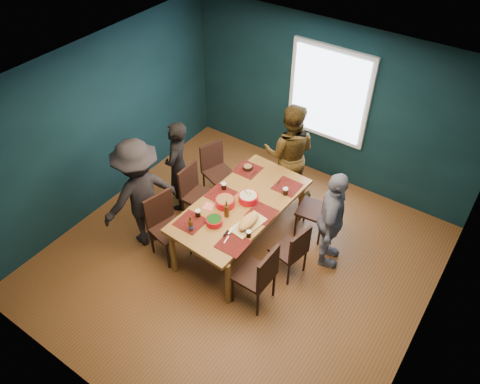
# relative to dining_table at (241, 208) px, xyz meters

# --- Properties ---
(room) EXTENTS (5.01, 5.01, 2.71)m
(room) POSITION_rel_dining_table_xyz_m (0.17, -0.03, 0.65)
(room) COLOR brown
(room) RESTS_ON ground
(dining_table) EXTENTS (1.16, 2.15, 0.80)m
(dining_table) POSITION_rel_dining_table_xyz_m (0.00, 0.00, 0.00)
(dining_table) COLOR #92602B
(dining_table) RESTS_ON floor
(chair_left_far) EXTENTS (0.54, 0.54, 0.94)m
(chair_left_far) POSITION_rel_dining_table_xyz_m (-0.99, 0.72, -0.17)
(chair_left_far) COLOR black
(chair_left_far) RESTS_ON floor
(chair_left_mid) EXTENTS (0.44, 0.44, 0.95)m
(chair_left_mid) POSITION_rel_dining_table_xyz_m (-0.91, 0.07, -0.17)
(chair_left_mid) COLOR black
(chair_left_mid) RESTS_ON floor
(chair_left_near) EXTENTS (0.54, 0.54, 1.00)m
(chair_left_near) POSITION_rel_dining_table_xyz_m (-0.81, -0.72, -0.14)
(chair_left_near) COLOR black
(chair_left_near) RESTS_ON floor
(chair_right_far) EXTENTS (0.49, 0.49, 0.97)m
(chair_right_far) POSITION_rel_dining_table_xyz_m (0.85, 0.80, -0.16)
(chair_right_far) COLOR black
(chair_right_far) RESTS_ON floor
(chair_right_mid) EXTENTS (0.47, 0.47, 0.89)m
(chair_right_mid) POSITION_rel_dining_table_xyz_m (0.91, -0.09, -0.21)
(chair_right_mid) COLOR black
(chair_right_mid) RESTS_ON floor
(chair_right_near) EXTENTS (0.46, 0.46, 1.00)m
(chair_right_near) POSITION_rel_dining_table_xyz_m (0.80, -0.73, -0.14)
(chair_right_near) COLOR black
(chair_right_near) RESTS_ON floor
(person_far_left) EXTENTS (0.55, 0.66, 1.54)m
(person_far_left) POSITION_rel_dining_table_xyz_m (-1.28, 0.16, 0.05)
(person_far_left) COLOR black
(person_far_left) RESTS_ON floor
(person_back) EXTENTS (1.02, 0.93, 1.71)m
(person_back) POSITION_rel_dining_table_xyz_m (0.00, 1.32, 0.13)
(person_back) COLOR black
(person_back) RESTS_ON floor
(person_right) EXTENTS (0.66, 0.99, 1.56)m
(person_right) POSITION_rel_dining_table_xyz_m (1.18, 0.42, 0.06)
(person_right) COLOR silver
(person_right) RESTS_ON floor
(person_near_left) EXTENTS (0.98, 1.28, 1.75)m
(person_near_left) POSITION_rel_dining_table_xyz_m (-1.22, -0.71, 0.15)
(person_near_left) COLOR black
(person_near_left) RESTS_ON floor
(bowl_salad) EXTENTS (0.27, 0.27, 0.11)m
(bowl_salad) POSITION_rel_dining_table_xyz_m (-0.17, -0.15, 0.13)
(bowl_salad) COLOR red
(bowl_salad) RESTS_ON dining_table
(bowl_dumpling) EXTENTS (0.27, 0.27, 0.25)m
(bowl_dumpling) POSITION_rel_dining_table_xyz_m (0.05, 0.10, 0.14)
(bowl_dumpling) COLOR red
(bowl_dumpling) RESTS_ON dining_table
(bowl_herbs) EXTENTS (0.22, 0.22, 0.10)m
(bowl_herbs) POSITION_rel_dining_table_xyz_m (-0.07, -0.52, 0.13)
(bowl_herbs) COLOR red
(bowl_herbs) RESTS_ON dining_table
(cutting_board) EXTENTS (0.32, 0.63, 0.14)m
(cutting_board) POSITION_rel_dining_table_xyz_m (0.32, -0.29, 0.14)
(cutting_board) COLOR #D8BA74
(cutting_board) RESTS_ON dining_table
(small_bowl) EXTENTS (0.15, 0.15, 0.06)m
(small_bowl) POSITION_rel_dining_table_xyz_m (-0.35, 0.69, 0.11)
(small_bowl) COLOR black
(small_bowl) RESTS_ON dining_table
(beer_bottle_a) EXTENTS (0.07, 0.07, 0.24)m
(beer_bottle_a) POSITION_rel_dining_table_xyz_m (-0.25, -0.79, 0.16)
(beer_bottle_a) COLOR #42220B
(beer_bottle_a) RESTS_ON dining_table
(beer_bottle_b) EXTENTS (0.07, 0.07, 0.26)m
(beer_bottle_b) POSITION_rel_dining_table_xyz_m (-0.02, -0.31, 0.18)
(beer_bottle_b) COLOR #42220B
(beer_bottle_b) RESTS_ON dining_table
(cola_glass_a) EXTENTS (0.08, 0.08, 0.10)m
(cola_glass_a) POSITION_rel_dining_table_xyz_m (-0.34, -0.53, 0.13)
(cola_glass_a) COLOR black
(cola_glass_a) RESTS_ON dining_table
(cola_glass_b) EXTENTS (0.07, 0.07, 0.10)m
(cola_glass_b) POSITION_rel_dining_table_xyz_m (0.44, -0.46, 0.13)
(cola_glass_b) COLOR black
(cola_glass_b) RESTS_ON dining_table
(cola_glass_c) EXTENTS (0.08, 0.08, 0.11)m
(cola_glass_c) POSITION_rel_dining_table_xyz_m (0.40, 0.52, 0.13)
(cola_glass_c) COLOR black
(cola_glass_c) RESTS_ON dining_table
(cola_glass_d) EXTENTS (0.08, 0.08, 0.10)m
(cola_glass_d) POSITION_rel_dining_table_xyz_m (-0.38, 0.12, 0.13)
(cola_glass_d) COLOR black
(cola_glass_d) RESTS_ON dining_table
(napkin_a) EXTENTS (0.17, 0.17, 0.00)m
(napkin_a) POSITION_rel_dining_table_xyz_m (0.33, 0.07, 0.08)
(napkin_a) COLOR #FB766A
(napkin_a) RESTS_ON dining_table
(napkin_b) EXTENTS (0.17, 0.17, 0.00)m
(napkin_b) POSITION_rel_dining_table_xyz_m (-0.33, -0.30, 0.08)
(napkin_b) COLOR #FB766A
(napkin_b) RESTS_ON dining_table
(napkin_c) EXTENTS (0.17, 0.17, 0.00)m
(napkin_c) POSITION_rel_dining_table_xyz_m (0.36, -0.74, 0.08)
(napkin_c) COLOR #FB766A
(napkin_c) RESTS_ON dining_table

